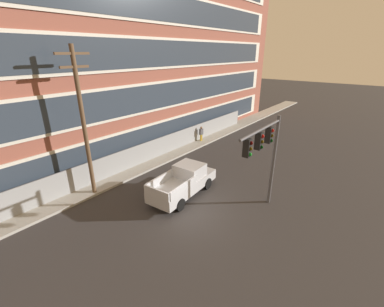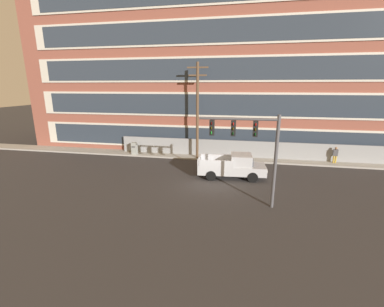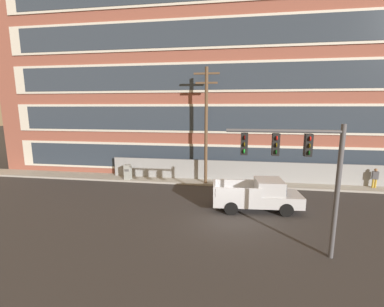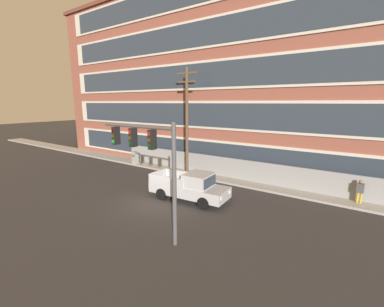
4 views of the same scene
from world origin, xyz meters
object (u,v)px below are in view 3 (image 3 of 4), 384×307
at_px(utility_pole_near_corner, 206,123).
at_px(electrical_cabinet, 128,173).
at_px(traffic_signal_mast, 301,162).
at_px(pedestrian_near_cabinet, 375,177).
at_px(pickup_truck_silver, 258,195).

xyz_separation_m(utility_pole_near_corner, electrical_cabinet, (-6.77, 0.07, -4.36)).
bearing_deg(traffic_signal_mast, utility_pole_near_corner, 116.58).
bearing_deg(electrical_cabinet, pedestrian_near_cabinet, 1.70).
distance_m(pickup_truck_silver, utility_pole_near_corner, 7.35).
relative_size(utility_pole_near_corner, pedestrian_near_cabinet, 5.54).
distance_m(utility_pole_near_corner, pedestrian_near_cabinet, 13.69).
bearing_deg(pedestrian_near_cabinet, utility_pole_near_corner, -177.11).
bearing_deg(pedestrian_near_cabinet, traffic_signal_mast, -128.61).
xyz_separation_m(traffic_signal_mast, pickup_truck_silver, (-1.09, 4.85, -3.17)).
bearing_deg(pickup_truck_silver, electrical_cabinet, 155.19).
distance_m(traffic_signal_mast, electrical_cabinet, 15.49).
relative_size(traffic_signal_mast, utility_pole_near_corner, 0.60).
height_order(pickup_truck_silver, electrical_cabinet, pickup_truck_silver).
bearing_deg(electrical_cabinet, pickup_truck_silver, -24.81).
bearing_deg(traffic_signal_mast, pedestrian_near_cabinet, 51.39).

